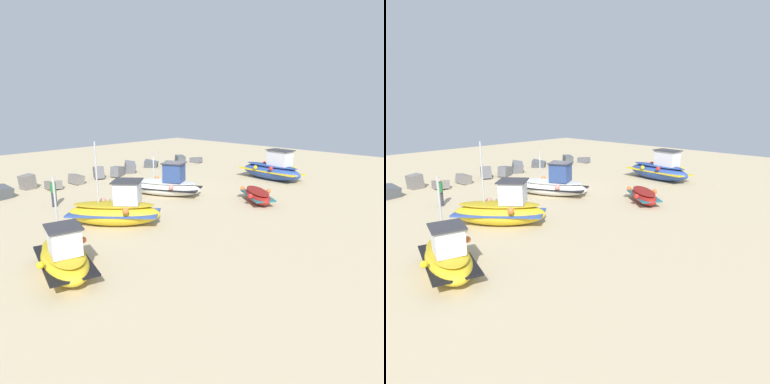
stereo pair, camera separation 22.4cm
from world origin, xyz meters
TOP-DOWN VIEW (x-y plane):
  - ground_plane at (0.00, 0.00)m, footprint 54.02×54.02m
  - fishing_boat_0 at (-0.64, 0.02)m, footprint 3.73×5.30m
  - fishing_boat_1 at (8.42, -2.65)m, footprint 2.64×5.35m
  - fishing_boat_2 at (2.06, -5.38)m, footprint 2.88×3.25m
  - fishing_boat_3 at (-10.53, -5.48)m, footprint 2.48×3.94m
  - fishing_boat_4 at (-6.25, -2.49)m, footprint 4.26×4.59m
  - person_walking at (-6.91, 2.79)m, footprint 0.32×0.32m
  - breakwater_rocks at (-1.29, 7.53)m, footprint 21.96×2.87m

SIDE VIEW (x-z plane):
  - ground_plane at x=0.00m, z-range 0.00..0.00m
  - breakwater_rocks at x=-1.29m, z-range -0.22..1.04m
  - fishing_boat_2 at x=2.06m, z-range -0.02..0.87m
  - fishing_boat_3 at x=-10.53m, z-range -1.09..2.39m
  - fishing_boat_0 at x=-0.64m, z-range -0.76..2.14m
  - fishing_boat_4 at x=-6.25m, z-range -1.32..2.87m
  - fishing_boat_1 at x=8.42m, z-range -0.43..2.07m
  - person_walking at x=-6.91m, z-range 0.13..1.81m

